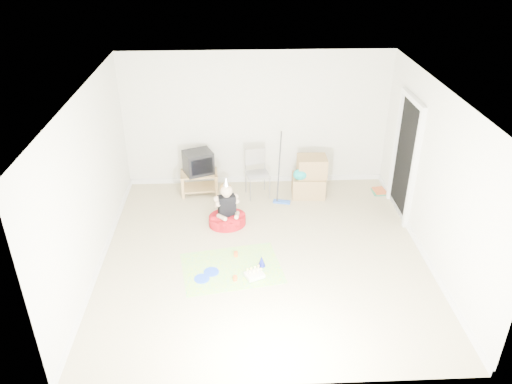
{
  "coord_description": "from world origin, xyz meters",
  "views": [
    {
      "loc": [
        -0.4,
        -6.37,
        4.62
      ],
      "look_at": [
        -0.1,
        0.4,
        0.9
      ],
      "focal_mm": 35.0,
      "sensor_mm": 36.0,
      "label": 1
    }
  ],
  "objects_px": {
    "cardboard_boxes": "(309,177)",
    "birthday_cake": "(254,275)",
    "seated_woman": "(227,214)",
    "crt_tv": "(198,162)",
    "folding_chair": "(258,174)",
    "tv_stand": "(199,181)"
  },
  "relations": [
    {
      "from": "crt_tv",
      "to": "seated_woman",
      "type": "xyz_separation_m",
      "value": [
        0.53,
        -1.16,
        -0.45
      ]
    },
    {
      "from": "folding_chair",
      "to": "cardboard_boxes",
      "type": "xyz_separation_m",
      "value": [
        0.97,
        -0.02,
        -0.07
      ]
    },
    {
      "from": "tv_stand",
      "to": "crt_tv",
      "type": "bearing_deg",
      "value": 0.0
    },
    {
      "from": "cardboard_boxes",
      "to": "birthday_cake",
      "type": "bearing_deg",
      "value": -114.76
    },
    {
      "from": "cardboard_boxes",
      "to": "seated_woman",
      "type": "relative_size",
      "value": 0.85
    },
    {
      "from": "birthday_cake",
      "to": "seated_woman",
      "type": "bearing_deg",
      "value": 105.36
    },
    {
      "from": "folding_chair",
      "to": "seated_woman",
      "type": "distance_m",
      "value": 1.18
    },
    {
      "from": "crt_tv",
      "to": "birthday_cake",
      "type": "height_order",
      "value": "crt_tv"
    },
    {
      "from": "cardboard_boxes",
      "to": "seated_woman",
      "type": "xyz_separation_m",
      "value": [
        -1.54,
        -0.99,
        -0.17
      ]
    },
    {
      "from": "tv_stand",
      "to": "seated_woman",
      "type": "height_order",
      "value": "seated_woman"
    },
    {
      "from": "folding_chair",
      "to": "birthday_cake",
      "type": "relative_size",
      "value": 2.84
    },
    {
      "from": "crt_tv",
      "to": "seated_woman",
      "type": "bearing_deg",
      "value": -88.06
    },
    {
      "from": "crt_tv",
      "to": "seated_woman",
      "type": "height_order",
      "value": "seated_woman"
    },
    {
      "from": "crt_tv",
      "to": "cardboard_boxes",
      "type": "height_order",
      "value": "crt_tv"
    },
    {
      "from": "folding_chair",
      "to": "birthday_cake",
      "type": "xyz_separation_m",
      "value": [
        -0.16,
        -2.48,
        -0.41
      ]
    },
    {
      "from": "crt_tv",
      "to": "cardboard_boxes",
      "type": "bearing_deg",
      "value": -27.54
    },
    {
      "from": "cardboard_boxes",
      "to": "birthday_cake",
      "type": "distance_m",
      "value": 2.72
    },
    {
      "from": "seated_woman",
      "to": "cardboard_boxes",
      "type": "bearing_deg",
      "value": 32.67
    },
    {
      "from": "tv_stand",
      "to": "cardboard_boxes",
      "type": "distance_m",
      "value": 2.08
    },
    {
      "from": "cardboard_boxes",
      "to": "birthday_cake",
      "type": "height_order",
      "value": "cardboard_boxes"
    },
    {
      "from": "seated_woman",
      "to": "folding_chair",
      "type": "bearing_deg",
      "value": 60.56
    },
    {
      "from": "cardboard_boxes",
      "to": "crt_tv",
      "type": "bearing_deg",
      "value": 175.22
    }
  ]
}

